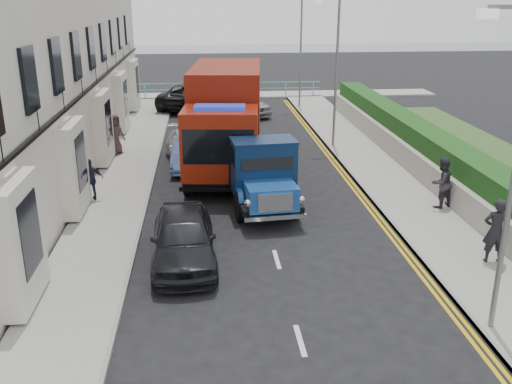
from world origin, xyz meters
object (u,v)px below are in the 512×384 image
at_px(red_lorry, 226,117).
at_px(lamp_mid, 334,64).
at_px(parked_car_front, 183,238).
at_px(bedford_lorry, 262,178).
at_px(lamp_near, 511,159).
at_px(lamp_far, 299,45).
at_px(pedestrian_east_near, 496,231).

bearing_deg(red_lorry, lamp_mid, 37.41).
relative_size(lamp_mid, parked_car_front, 1.62).
height_order(lamp_mid, bedford_lorry, lamp_mid).
bearing_deg(lamp_near, red_lorry, 112.12).
bearing_deg(parked_car_front, lamp_far, 70.73).
relative_size(parked_car_front, pedestrian_east_near, 2.35).
bearing_deg(red_lorry, bedford_lorry, -72.28).
bearing_deg(pedestrian_east_near, parked_car_front, 4.85).
relative_size(lamp_mid, bedford_lorry, 1.28).
bearing_deg(bedford_lorry, parked_car_front, -129.50).
bearing_deg(parked_car_front, bedford_lorry, 53.81).
distance_m(lamp_near, lamp_mid, 16.00).
height_order(lamp_far, red_lorry, lamp_far).
relative_size(lamp_far, parked_car_front, 1.62).
height_order(red_lorry, parked_car_front, red_lorry).
bearing_deg(lamp_near, parked_car_front, 148.90).
distance_m(lamp_far, pedestrian_east_near, 23.17).
bearing_deg(bedford_lorry, red_lorry, 96.43).
relative_size(lamp_near, red_lorry, 0.84).
bearing_deg(parked_car_front, red_lorry, 77.71).
distance_m(red_lorry, pedestrian_east_near, 11.98).
distance_m(lamp_mid, red_lorry, 6.35).
xyz_separation_m(red_lorry, pedestrian_east_near, (6.89, -9.72, -1.23)).
relative_size(bedford_lorry, parked_car_front, 1.27).
xyz_separation_m(lamp_far, red_lorry, (-5.21, -13.19, -1.73)).
height_order(bedford_lorry, red_lorry, red_lorry).
xyz_separation_m(lamp_mid, lamp_far, (0.00, 10.00, 0.00)).
bearing_deg(pedestrian_east_near, lamp_far, -74.18).
distance_m(bedford_lorry, pedestrian_east_near, 7.60).
distance_m(lamp_near, parked_car_front, 8.56).
height_order(lamp_near, parked_car_front, lamp_near).
xyz_separation_m(parked_car_front, pedestrian_east_near, (8.46, -1.00, 0.30)).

